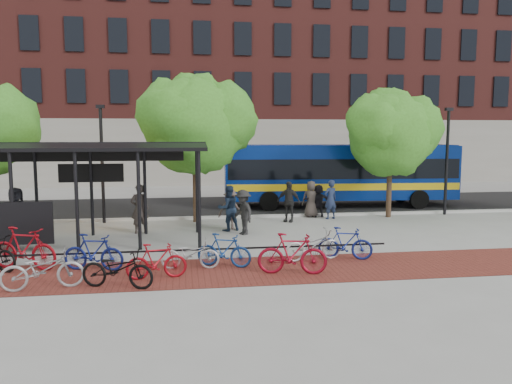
{
  "coord_description": "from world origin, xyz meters",
  "views": [
    {
      "loc": [
        -3.51,
        -18.74,
        3.86
      ],
      "look_at": [
        -0.69,
        0.62,
        1.6
      ],
      "focal_mm": 35.0,
      "sensor_mm": 36.0,
      "label": 1
    }
  ],
  "objects": [
    {
      "name": "ground",
      "position": [
        0.0,
        0.0,
        0.0
      ],
      "size": [
        160.0,
        160.0,
        0.0
      ],
      "primitive_type": "plane",
      "color": "#9E9E99",
      "rests_on": "ground"
    },
    {
      "name": "asphalt_street",
      "position": [
        0.0,
        8.0,
        0.01
      ],
      "size": [
        160.0,
        8.0,
        0.01
      ],
      "primitive_type": "cube",
      "color": "black",
      "rests_on": "ground"
    },
    {
      "name": "curb",
      "position": [
        0.0,
        4.0,
        0.06
      ],
      "size": [
        160.0,
        0.25,
        0.12
      ],
      "primitive_type": "cube",
      "color": "#B7B7B2",
      "rests_on": "ground"
    },
    {
      "name": "brick_strip",
      "position": [
        -2.0,
        -5.0,
        0.0
      ],
      "size": [
        24.0,
        3.0,
        0.01
      ],
      "primitive_type": "cube",
      "color": "maroon",
      "rests_on": "ground"
    },
    {
      "name": "bike_rack_rail",
      "position": [
        -3.3,
        -4.1,
        0.0
      ],
      "size": [
        12.0,
        0.05,
        0.95
      ],
      "primitive_type": "cube",
      "color": "black",
      "rests_on": "ground"
    },
    {
      "name": "building_brick",
      "position": [
        10.0,
        26.0,
        10.0
      ],
      "size": [
        55.0,
        14.0,
        20.0
      ],
      "primitive_type": "cube",
      "color": "maroon",
      "rests_on": "ground"
    },
    {
      "name": "building_tower",
      "position": [
        -16.0,
        40.0,
        15.0
      ],
      "size": [
        22.0,
        22.0,
        30.0
      ],
      "primitive_type": "cube",
      "color": "#7A664C",
      "rests_on": "ground"
    },
    {
      "name": "bus_shelter",
      "position": [
        -8.13,
        -0.48,
        3.0
      ],
      "size": [
        10.6,
        3.07,
        3.6
      ],
      "color": "black",
      "rests_on": "ground"
    },
    {
      "name": "tree_b",
      "position": [
        -2.9,
        3.35,
        4.46
      ],
      "size": [
        5.15,
        4.2,
        6.47
      ],
      "color": "#382619",
      "rests_on": "ground"
    },
    {
      "name": "tree_c",
      "position": [
        6.09,
        3.35,
        4.05
      ],
      "size": [
        4.66,
        3.8,
        5.92
      ],
      "color": "#382619",
      "rests_on": "ground"
    },
    {
      "name": "lamp_post_left",
      "position": [
        -7.0,
        3.6,
        2.75
      ],
      "size": [
        0.35,
        0.2,
        5.12
      ],
      "color": "black",
      "rests_on": "ground"
    },
    {
      "name": "lamp_post_right",
      "position": [
        9.0,
        3.6,
        2.75
      ],
      "size": [
        0.35,
        0.2,
        5.12
      ],
      "color": "black",
      "rests_on": "ground"
    },
    {
      "name": "bus",
      "position": [
        4.77,
        7.07,
        1.9
      ],
      "size": [
        12.42,
        3.48,
        3.32
      ],
      "rotation": [
        0.0,
        0.0,
        -0.06
      ],
      "color": "navy",
      "rests_on": "ground"
    },
    {
      "name": "bike_1",
      "position": [
        -8.07,
        -3.95,
        0.62
      ],
      "size": [
        2.14,
        1.26,
        1.24
      ],
      "primitive_type": "imported",
      "rotation": [
        0.0,
        0.0,
        1.22
      ],
      "color": "maroon",
      "rests_on": "ground"
    },
    {
      "name": "bike_2",
      "position": [
        -7.03,
        -5.98,
        0.52
      ],
      "size": [
        2.08,
        1.04,
        1.05
      ],
      "primitive_type": "imported",
      "rotation": [
        0.0,
        0.0,
        1.75
      ],
      "color": "gray",
      "rests_on": "ground"
    },
    {
      "name": "bike_3",
      "position": [
        -6.08,
        -4.36,
        0.53
      ],
      "size": [
        1.84,
        0.93,
        1.06
      ],
      "primitive_type": "imported",
      "rotation": [
        0.0,
        0.0,
        1.31
      ],
      "color": "navy",
      "rests_on": "ground"
    },
    {
      "name": "bike_4",
      "position": [
        -5.2,
        -6.13,
        0.5
      ],
      "size": [
        2.01,
        1.22,
        1.0
      ],
      "primitive_type": "imported",
      "rotation": [
        0.0,
        0.0,
        1.26
      ],
      "color": "black",
      "rests_on": "ground"
    },
    {
      "name": "bike_5",
      "position": [
        -4.27,
        -5.44,
        0.49
      ],
      "size": [
        1.66,
        0.65,
        0.97
      ],
      "primitive_type": "imported",
      "rotation": [
        0.0,
        0.0,
        1.69
      ],
      "color": "maroon",
      "rests_on": "ground"
    },
    {
      "name": "bike_6",
      "position": [
        -3.37,
        -4.56,
        0.44
      ],
      "size": [
        1.73,
        0.74,
        0.89
      ],
      "primitive_type": "imported",
      "rotation": [
        0.0,
        0.0,
        1.48
      ],
      "color": "#ACACAE",
      "rests_on": "ground"
    },
    {
      "name": "bike_7",
      "position": [
        -2.38,
        -4.49,
        0.5
      ],
      "size": [
        1.7,
        1.06,
        0.99
      ],
      "primitive_type": "imported",
      "rotation": [
        0.0,
        0.0,
        1.18
      ],
      "color": "navy",
      "rests_on": "ground"
    },
    {
      "name": "bike_9",
      "position": [
        -0.57,
        -5.53,
        0.58
      ],
      "size": [
        2.0,
        0.94,
        1.16
      ],
      "primitive_type": "imported",
      "rotation": [
        0.0,
        0.0,
        1.36
      ],
      "color": "maroon",
      "rests_on": "ground"
    },
    {
      "name": "bike_10",
      "position": [
        0.4,
        -4.11,
        0.48
      ],
      "size": [
        1.92,
        0.95,
        0.97
      ],
      "primitive_type": "imported",
      "rotation": [
        0.0,
        0.0,
        1.75
      ],
      "color": "#ADADAF",
      "rests_on": "ground"
    },
    {
      "name": "bike_11",
      "position": [
        1.42,
        -4.12,
        0.5
      ],
      "size": [
        1.74,
        1.03,
        1.01
      ],
      "primitive_type": "imported",
      "rotation": [
        0.0,
        0.0,
        1.22
      ],
      "color": "navy",
      "rests_on": "ground"
    },
    {
      "name": "pedestrian_0",
      "position": [
        -9.7,
        0.7,
        0.96
      ],
      "size": [
        1.06,
        1.11,
        1.91
      ],
      "primitive_type": "imported",
      "rotation": [
        0.0,
        0.0,
        0.9
      ],
      "color": "black",
      "rests_on": "ground"
    },
    {
      "name": "pedestrian_1",
      "position": [
        -5.23,
        1.01,
        0.97
      ],
      "size": [
        0.77,
        0.57,
        1.94
      ],
      "primitive_type": "imported",
      "rotation": [
        0.0,
        0.0,
        3.3
      ],
      "color": "#37302C",
      "rests_on": "ground"
    },
    {
      "name": "pedestrian_2",
      "position": [
        -1.75,
        1.02,
        0.92
      ],
      "size": [
        1.06,
        0.93,
        1.83
      ],
      "primitive_type": "imported",
      "rotation": [
        0.0,
        0.0,
        3.45
      ],
      "color": "#1D2C44",
      "rests_on": "ground"
    },
    {
      "name": "pedestrian_3",
      "position": [
        -1.64,
        1.3,
        0.82
      ],
      "size": [
        1.16,
        0.81,
        1.64
      ],
      "primitive_type": "imported",
      "rotation": [
        0.0,
        0.0,
        0.2
      ],
      "color": "#50423C",
      "rests_on": "ground"
    },
    {
      "name": "pedestrian_4",
      "position": [
        1.07,
        2.69,
        0.9
      ],
      "size": [
        1.13,
        0.93,
        1.81
      ],
      "primitive_type": "imported",
      "rotation": [
        0.0,
        0.0,
        5.73
      ],
      "color": "#252525",
      "rests_on": "ground"
    },
    {
      "name": "pedestrian_5",
      "position": [
        2.74,
        3.8,
        0.77
      ],
      "size": [
        1.47,
        0.66,
        1.53
      ],
      "primitive_type": "imported",
      "rotation": [
        0.0,
        0.0,
        3.29
      ],
      "color": "black",
      "rests_on": "ground"
    },
    {
      "name": "pedestrian_6",
      "position": [
        2.39,
        3.8,
        0.86
      ],
      "size": [
        0.92,
        0.69,
        1.71
      ],
      "primitive_type": "imported",
      "rotation": [
        0.0,
        0.0,
        2.95
      ],
      "color": "#403833",
      "rests_on": "ground"
    },
    {
      "name": "pedestrian_7",
      "position": [
        3.13,
        3.17,
        0.9
      ],
      "size": [
        0.76,
        0.62,
        1.8
      ],
      "primitive_type": "imported",
      "rotation": [
        0.0,
        0.0,
        3.47
      ],
      "color": "#1E2846",
      "rests_on": "ground"
    },
    {
      "name": "pedestrian_9",
      "position": [
        -1.26,
        0.18,
        0.87
      ],
      "size": [
        1.04,
        1.29,
        1.74
      ],
      "primitive_type": "imported",
      "rotation": [
        0.0,
        0.0,
        5.12
      ],
      "color": "black",
      "rests_on": "ground"
    }
  ]
}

